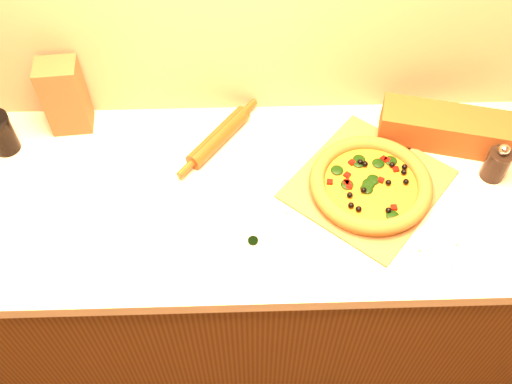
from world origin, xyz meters
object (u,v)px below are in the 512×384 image
rolling_pin (219,137)px  pizza (370,184)px  dark_jar (0,133)px  pepper_grinder (497,164)px  pizza_peel (371,180)px

rolling_pin → pizza: bearing=-24.7°
pizza → dark_jar: (-1.02, 0.19, 0.03)m
pepper_grinder → dark_jar: dark_jar is taller
pizza → rolling_pin: pizza is taller
pizza → pepper_grinder: (0.35, 0.04, 0.02)m
pizza → pepper_grinder: 0.35m
rolling_pin → dark_jar: size_ratio=2.35×
pepper_grinder → rolling_pin: bearing=169.1°
rolling_pin → dark_jar: bearing=-179.6°
pepper_grinder → pizza_peel: bearing=-178.1°
pizza_peel → rolling_pin: (-0.42, 0.16, 0.02)m
pizza_peel → pepper_grinder: size_ratio=4.32×
rolling_pin → pepper_grinder: bearing=-10.9°
pizza_peel → pizza: 0.04m
pizza → dark_jar: bearing=169.8°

